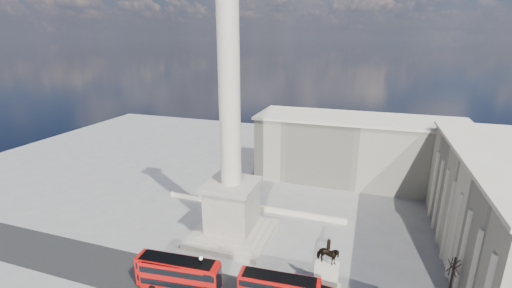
{
  "coord_description": "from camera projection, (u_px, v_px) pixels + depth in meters",
  "views": [
    {
      "loc": [
        22.1,
        -46.8,
        35.24
      ],
      "look_at": [
        5.33,
        2.92,
        19.09
      ],
      "focal_mm": 24.0,
      "sensor_mm": 36.0,
      "label": 1
    }
  ],
  "objects": [
    {
      "name": "nelsons_column",
      "position": [
        231.0,
        171.0,
        60.23
      ],
      "size": [
        14.0,
        14.0,
        49.85
      ],
      "color": "#A89C8C",
      "rests_on": "ground"
    },
    {
      "name": "ground",
      "position": [
        222.0,
        250.0,
        59.5
      ],
      "size": [
        180.0,
        180.0,
        0.0
      ],
      "primitive_type": "plane",
      "color": "gray",
      "rests_on": "ground"
    },
    {
      "name": "pedestrian_walking",
      "position": [
        299.0,
        285.0,
        49.72
      ],
      "size": [
        0.68,
        0.45,
        1.86
      ],
      "primitive_type": "imported",
      "rotation": [
        0.0,
        0.0,
        0.01
      ],
      "color": "#222428",
      "rests_on": "ground"
    },
    {
      "name": "red_bus_a",
      "position": [
        178.0,
        273.0,
        49.71
      ],
      "size": [
        12.42,
        3.73,
        4.96
      ],
      "rotation": [
        0.0,
        0.0,
        0.08
      ],
      "color": "#B50B09",
      "rests_on": "ground"
    },
    {
      "name": "red_bus_b",
      "position": [
        181.0,
        275.0,
        49.43
      ],
      "size": [
        11.99,
        3.94,
        4.77
      ],
      "rotation": [
        0.0,
        0.0,
        0.11
      ],
      "color": "#B50B09",
      "rests_on": "ground"
    },
    {
      "name": "balustrade_wall",
      "position": [
        252.0,
        207.0,
        73.83
      ],
      "size": [
        40.0,
        0.6,
        1.1
      ],
      "primitive_type": "cube",
      "color": "beige",
      "rests_on": "ground"
    },
    {
      "name": "bare_tree_mid",
      "position": [
        468.0,
        268.0,
        47.01
      ],
      "size": [
        1.69,
        1.69,
        6.39
      ],
      "rotation": [
        0.0,
        0.0,
        0.44
      ],
      "color": "#332319",
      "rests_on": "ground"
    },
    {
      "name": "bare_tree_far",
      "position": [
        459.0,
        232.0,
        54.89
      ],
      "size": [
        1.74,
        1.74,
        7.09
      ],
      "rotation": [
        0.0,
        0.0,
        -0.08
      ],
      "color": "#332319",
      "rests_on": "ground"
    },
    {
      "name": "bare_tree_near",
      "position": [
        454.0,
        265.0,
        46.29
      ],
      "size": [
        1.71,
        1.71,
        7.5
      ],
      "rotation": [
        0.0,
        0.0,
        0.18
      ],
      "color": "#332319",
      "rests_on": "ground"
    },
    {
      "name": "pedestrian_crossing",
      "position": [
        331.0,
        267.0,
        53.63
      ],
      "size": [
        1.14,
        1.09,
        1.91
      ],
      "primitive_type": "imported",
      "rotation": [
        0.0,
        0.0,
        2.41
      ],
      "color": "#222428",
      "rests_on": "ground"
    },
    {
      "name": "victorian_lamp",
      "position": [
        202.0,
        272.0,
        48.49
      ],
      "size": [
        0.53,
        0.53,
        6.14
      ],
      "rotation": [
        0.0,
        0.0,
        -0.22
      ],
      "color": "black",
      "rests_on": "ground"
    },
    {
      "name": "building_northeast",
      "position": [
        357.0,
        149.0,
        87.17
      ],
      "size": [
        51.0,
        17.0,
        16.6
      ],
      "color": "beige",
      "rests_on": "ground"
    },
    {
      "name": "equestrian_statue",
      "position": [
        327.0,
        273.0,
        49.17
      ],
      "size": [
        4.16,
        3.12,
        8.62
      ],
      "color": "beige",
      "rests_on": "ground"
    }
  ]
}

